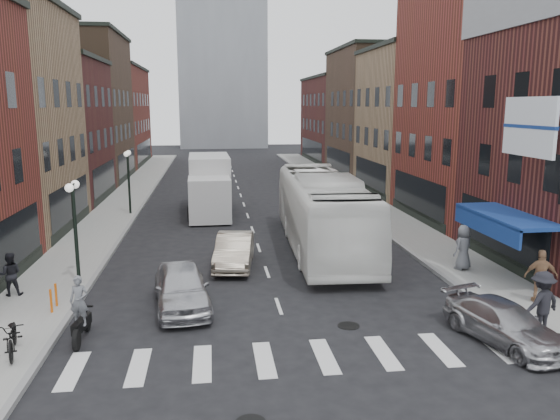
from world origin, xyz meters
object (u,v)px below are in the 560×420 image
object	(u,v)px
billboard_sign	(531,129)
curb_car	(504,323)
bike_rack	(54,298)
box_truck	(210,186)
transit_bus	(322,211)
parked_bicycle	(13,336)
ped_right_b	(541,276)
sedan_left_far	(234,251)
streetlamp_near	(74,213)
streetlamp_far	(128,170)
motorcycle_rider	(80,311)
ped_right_c	(463,247)
sedan_left_near	(181,287)
ped_left_solo	(10,274)
ped_right_a	(542,303)

from	to	relation	value
billboard_sign	curb_car	distance (m)	6.84
bike_rack	box_truck	bearing A→B (deg)	72.71
transit_bus	curb_car	world-z (taller)	transit_bus
parked_bicycle	ped_right_b	size ratio (longest dim) A/B	1.03
sedan_left_far	curb_car	world-z (taller)	sedan_left_far
streetlamp_near	streetlamp_far	world-z (taller)	same
motorcycle_rider	ped_right_c	xyz separation A→B (m)	(14.31, 4.97, 0.16)
streetlamp_far	sedan_left_far	world-z (taller)	streetlamp_far
sedan_left_far	parked_bicycle	bearing A→B (deg)	-121.55
bike_rack	sedan_left_far	size ratio (longest dim) A/B	0.19
motorcycle_rider	parked_bicycle	size ratio (longest dim) A/B	1.04
billboard_sign	sedan_left_far	bearing A→B (deg)	150.96
sedan_left_near	box_truck	bearing A→B (deg)	79.50
ped_right_b	ped_right_c	size ratio (longest dim) A/B	0.99
transit_bus	curb_car	xyz separation A→B (m)	(3.18, -11.24, -1.26)
billboard_sign	sedan_left_near	size ratio (longest dim) A/B	0.84
transit_bus	ped_left_solo	world-z (taller)	transit_bus
streetlamp_far	parked_bicycle	size ratio (longest dim) A/B	2.12
ped_left_solo	streetlamp_near	bearing A→B (deg)	-161.74
box_truck	ped_right_b	size ratio (longest dim) A/B	4.49
streetlamp_far	ped_left_solo	bearing A→B (deg)	-97.96
bike_rack	parked_bicycle	xyz separation A→B (m)	(-0.18, -3.34, 0.11)
sedan_left_far	curb_car	distance (m)	11.57
bike_rack	parked_bicycle	distance (m)	3.34
curb_car	sedan_left_near	bearing A→B (deg)	141.67
streetlamp_near	parked_bicycle	world-z (taller)	streetlamp_near
ped_right_a	ped_right_c	size ratio (longest dim) A/B	1.02
streetlamp_far	streetlamp_near	bearing A→B (deg)	-90.00
bike_rack	ped_right_c	world-z (taller)	ped_right_c
motorcycle_rider	ped_right_b	xyz separation A→B (m)	(15.22, 0.94, 0.15)
billboard_sign	ped_right_c	xyz separation A→B (m)	(-0.46, 3.40, -5.03)
ped_left_solo	transit_bus	bearing A→B (deg)	-164.81
streetlamp_near	box_truck	world-z (taller)	streetlamp_near
streetlamp_near	curb_car	world-z (taller)	streetlamp_near
billboard_sign	ped_right_b	bearing A→B (deg)	-54.28
ped_left_solo	ped_right_b	distance (m)	18.79
parked_bicycle	sedan_left_far	bearing A→B (deg)	36.34
transit_bus	sedan_left_far	xyz separation A→B (m)	(-4.38, -2.48, -1.14)
streetlamp_near	sedan_left_far	distance (m)	6.77
transit_bus	curb_car	size ratio (longest dim) A/B	3.24
curb_car	ped_right_c	world-z (taller)	ped_right_c
sedan_left_near	ped_left_solo	xyz separation A→B (m)	(-6.16, 1.68, 0.19)
ped_right_a	streetlamp_near	bearing A→B (deg)	-40.49
ped_left_solo	ped_right_a	xyz separation A→B (m)	(16.98, -5.55, 0.18)
streetlamp_far	motorcycle_rider	distance (m)	19.21
ped_left_solo	ped_right_a	distance (m)	17.86
billboard_sign	ped_right_b	xyz separation A→B (m)	(0.45, -0.63, -5.04)
box_truck	ped_right_a	distance (m)	22.96
ped_right_b	bike_rack	bearing A→B (deg)	12.59
bike_rack	ped_right_c	xyz separation A→B (m)	(15.72, 2.60, 0.55)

